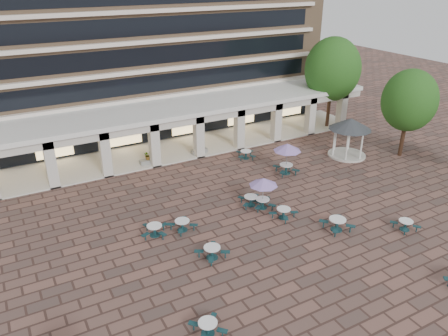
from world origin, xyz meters
The scene contains 19 objects.
ground centered at (0.00, 0.00, 0.00)m, with size 120.00×120.00×0.00m, color brown.
apartment_building centered at (0.00, 25.47, 12.60)m, with size 40.00×15.50×25.20m.
retail_arcade centered at (0.00, 14.80, 3.00)m, with size 42.00×6.60×4.40m.
picnic_table_0 centered at (-6.73, -7.03, 0.42)m, with size 1.59×1.59×0.70m.
picnic_table_3 centered at (4.78, -3.05, 0.50)m, with size 1.95×1.95×0.84m.
picnic_table_5 centered at (-4.19, 1.79, 0.44)m, with size 1.89×1.89×0.73m.
picnic_table_6 centered at (2.05, 1.73, 2.02)m, with size 2.06×2.06×2.38m.
picnic_table_7 centered at (8.76, -5.18, 0.41)m, with size 1.65×1.65×0.69m.
picnic_table_8 centered at (-3.84, -1.83, 0.45)m, with size 1.97×1.97×0.76m.
picnic_table_9 centered at (1.52, 2.46, 0.44)m, with size 1.90×1.90×0.74m.
picnic_table_10 centered at (2.57, -0.12, 0.43)m, with size 1.97×1.97×0.73m.
picnic_table_11 centered at (6.96, 5.66, 2.27)m, with size 2.31×2.31×2.67m.
picnic_table_12 centered at (-6.01, 2.08, 0.44)m, with size 2.04×2.04×0.74m.
picnic_table_13 centered at (5.65, 10.00, 0.44)m, with size 2.00×2.00×0.74m.
gazebo centered at (14.14, 6.10, 2.68)m, with size 3.82×3.82×3.56m.
tree_east_a centered at (18.51, 3.82, 5.20)m, with size 4.78×4.78×7.97m.
tree_east_c centered at (17.85, 13.17, 6.24)m, with size 5.73×5.73×9.55m.
planter_left centered at (-2.59, 12.90, 0.54)m, with size 1.50×0.77×1.30m.
planter_right centered at (2.36, 12.90, 0.59)m, with size 1.50×0.80×1.36m.
Camera 1 is at (-13.47, -21.02, 15.82)m, focal length 35.00 mm.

